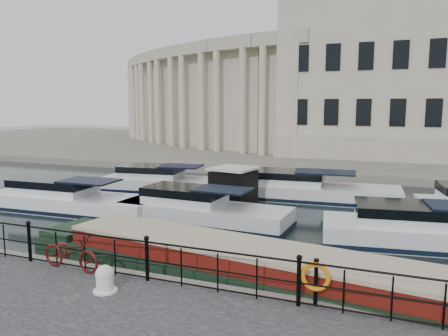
% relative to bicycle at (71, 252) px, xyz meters
% --- Properties ---
extents(ground_plane, '(160.00, 160.00, 0.00)m').
position_rel_bicycle_xyz_m(ground_plane, '(2.39, 2.37, -1.06)').
color(ground_plane, black).
rests_on(ground_plane, ground).
extents(far_bank, '(120.00, 42.00, 0.55)m').
position_rel_bicycle_xyz_m(far_bank, '(2.39, 41.37, -0.79)').
color(far_bank, '#6B665B').
rests_on(far_bank, ground_plane).
extents(railing, '(24.14, 0.14, 1.22)m').
position_rel_bicycle_xyz_m(railing, '(2.39, 0.12, 0.14)').
color(railing, black).
rests_on(railing, near_quay).
extents(civic_building, '(53.55, 31.84, 16.85)m').
position_rel_bicycle_xyz_m(civic_building, '(1.39, 37.07, 5.98)').
color(civic_building, '#ADA38C').
rests_on(civic_building, far_bank).
extents(bicycle, '(1.99, 0.82, 1.02)m').
position_rel_bicycle_xyz_m(bicycle, '(0.00, 0.00, 0.00)').
color(bicycle, '#470F0C').
rests_on(bicycle, near_quay).
extents(mooring_bollard, '(0.60, 0.60, 0.68)m').
position_rel_bicycle_xyz_m(mooring_bollard, '(1.77, -0.86, -0.19)').
color(mooring_bollard, silver).
rests_on(mooring_bollard, near_quay).
extents(life_ring_post, '(0.69, 0.19, 1.12)m').
position_rel_bicycle_xyz_m(life_ring_post, '(6.75, 0.20, 0.19)').
color(life_ring_post, black).
rests_on(life_ring_post, near_quay).
extents(narrowboat, '(17.34, 4.54, 1.62)m').
position_rel_bicycle_xyz_m(narrowboat, '(5.51, 1.81, -0.70)').
color(narrowboat, black).
rests_on(narrowboat, ground_plane).
extents(harbour_hut, '(3.11, 2.75, 2.17)m').
position_rel_bicycle_xyz_m(harbour_hut, '(0.97, 10.53, -0.11)').
color(harbour_hut, '#6B665B').
rests_on(harbour_hut, ground_plane).
extents(cabin_cruisers, '(26.21, 10.10, 1.99)m').
position_rel_bicycle_xyz_m(cabin_cruisers, '(1.91, 10.70, -0.69)').
color(cabin_cruisers, white).
rests_on(cabin_cruisers, ground_plane).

